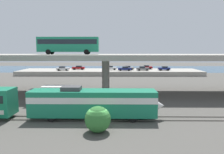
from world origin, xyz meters
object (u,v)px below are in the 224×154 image
at_px(parked_car_2, 147,67).
at_px(parked_car_6, 128,68).
at_px(parked_car_5, 63,68).
at_px(train_locomotive, 99,102).
at_px(parked_car_0, 143,68).
at_px(service_truck_west, 52,95).
at_px(parked_car_7, 79,68).
at_px(parked_car_3, 125,69).
at_px(parked_car_1, 111,68).
at_px(transit_bus_on_overpass, 68,44).
at_px(parked_car_4, 164,68).

distance_m(parked_car_2, parked_car_6, 7.93).
distance_m(parked_car_2, parked_car_5, 31.05).
height_order(train_locomotive, parked_car_0, train_locomotive).
xyz_separation_m(train_locomotive, service_truck_west, (-8.14, 6.98, -0.55)).
xyz_separation_m(service_truck_west, parked_car_7, (-3.29, 44.90, 0.70)).
height_order(train_locomotive, parked_car_3, train_locomotive).
distance_m(parked_car_1, parked_car_6, 6.37).
height_order(parked_car_0, parked_car_3, same).
xyz_separation_m(service_truck_west, parked_car_5, (-8.27, 41.48, 0.70)).
distance_m(transit_bus_on_overpass, parked_car_4, 42.90).
bearing_deg(transit_bus_on_overpass, service_truck_west, 84.85).
bearing_deg(transit_bus_on_overpass, parked_car_4, -129.30).
height_order(transit_bus_on_overpass, parked_car_3, transit_bus_on_overpass).
bearing_deg(parked_car_1, parked_car_7, 175.93).
height_order(parked_car_1, parked_car_7, same).
height_order(train_locomotive, parked_car_1, train_locomotive).
bearing_deg(parked_car_6, parked_car_0, -25.69).
bearing_deg(parked_car_1, transit_bus_on_overpass, -102.65).
distance_m(parked_car_1, parked_car_2, 13.99).
xyz_separation_m(parked_car_0, parked_car_1, (-11.31, 2.33, -0.00)).
height_order(parked_car_2, parked_car_6, same).
bearing_deg(parked_car_7, parked_car_1, 175.93).
bearing_deg(parked_car_0, train_locomotive, -103.61).
relative_size(parked_car_3, parked_car_7, 1.02).
distance_m(transit_bus_on_overpass, parked_car_1, 36.26).
bearing_deg(service_truck_west, transit_bus_on_overpass, -95.15).
distance_m(parked_car_1, parked_car_7, 11.93).
xyz_separation_m(train_locomotive, parked_car_4, (19.46, 49.11, 0.14)).
height_order(train_locomotive, parked_car_7, train_locomotive).
bearing_deg(parked_car_1, parked_car_4, -5.79).
relative_size(parked_car_1, parked_car_6, 1.06).
bearing_deg(service_truck_west, parked_car_4, -123.23).
distance_m(parked_car_1, parked_car_4, 19.08).
bearing_deg(parked_car_4, parked_car_2, -44.17).
bearing_deg(train_locomotive, parked_car_1, 89.47).
relative_size(parked_car_0, parked_car_6, 1.08).
bearing_deg(parked_car_5, parked_car_7, 34.43).
relative_size(service_truck_west, parked_car_7, 1.48).
distance_m(transit_bus_on_overpass, service_truck_west, 12.60).
bearing_deg(parked_car_0, parked_car_4, 3.04).
height_order(transit_bus_on_overpass, service_truck_west, transit_bus_on_overpass).
bearing_deg(parked_car_3, parked_car_0, -172.98).
bearing_deg(train_locomotive, parked_car_7, 102.42).
height_order(parked_car_4, parked_car_5, same).
relative_size(transit_bus_on_overpass, parked_car_5, 2.74).
bearing_deg(parked_car_2, transit_bus_on_overpass, -119.41).
height_order(parked_car_1, parked_car_6, same).
distance_m(parked_car_2, parked_car_7, 25.62).
bearing_deg(parked_car_7, parked_car_2, -174.50).
bearing_deg(train_locomotive, transit_bus_on_overpass, 113.90).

